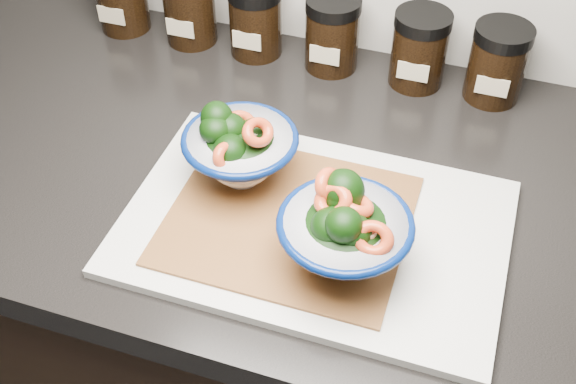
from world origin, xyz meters
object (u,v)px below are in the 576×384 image
(bowl_left, at_px, (239,148))
(spice_jar_e, at_px, (419,49))
(spice_jar_b, at_px, (189,8))
(spice_jar_c, at_px, (255,20))
(spice_jar_f, at_px, (497,63))
(cutting_board, at_px, (314,227))
(spice_jar_d, at_px, (332,33))
(bowl_right, at_px, (344,231))

(bowl_left, xyz_separation_m, spice_jar_e, (0.17, 0.29, -0.01))
(spice_jar_b, height_order, spice_jar_c, same)
(spice_jar_e, xyz_separation_m, spice_jar_f, (0.11, 0.00, 0.00))
(cutting_board, xyz_separation_m, spice_jar_d, (-0.08, 0.34, 0.05))
(bowl_left, bearing_deg, cutting_board, -22.44)
(spice_jar_e, bearing_deg, spice_jar_c, 180.00)
(bowl_left, bearing_deg, spice_jar_b, 123.89)
(bowl_left, xyz_separation_m, spice_jar_d, (0.04, 0.29, -0.01))
(bowl_left, xyz_separation_m, spice_jar_c, (-0.09, 0.29, -0.01))
(bowl_right, height_order, spice_jar_f, bowl_right)
(spice_jar_c, relative_size, spice_jar_e, 1.00)
(spice_jar_c, height_order, spice_jar_f, same)
(spice_jar_f, bearing_deg, spice_jar_e, 180.00)
(cutting_board, relative_size, spice_jar_e, 3.98)
(spice_jar_c, height_order, spice_jar_d, same)
(cutting_board, bearing_deg, bowl_right, -45.82)
(spice_jar_c, bearing_deg, cutting_board, -59.60)
(bowl_right, distance_m, spice_jar_f, 0.40)
(cutting_board, relative_size, spice_jar_f, 3.98)
(spice_jar_c, xyz_separation_m, spice_jar_e, (0.25, 0.00, 0.00))
(spice_jar_c, height_order, spice_jar_e, same)
(bowl_right, relative_size, spice_jar_f, 1.32)
(bowl_right, xyz_separation_m, spice_jar_d, (-0.12, 0.38, -0.01))
(bowl_left, height_order, spice_jar_f, bowl_left)
(cutting_board, bearing_deg, spice_jar_e, 80.85)
(bowl_left, xyz_separation_m, bowl_right, (0.16, -0.09, 0.00))
(cutting_board, bearing_deg, spice_jar_d, 102.75)
(spice_jar_e, bearing_deg, bowl_left, -119.66)
(spice_jar_b, xyz_separation_m, spice_jar_d, (0.23, 0.00, 0.00))
(bowl_right, bearing_deg, spice_jar_f, 72.86)
(spice_jar_d, relative_size, spice_jar_e, 1.00)
(bowl_right, bearing_deg, spice_jar_e, 88.86)
(cutting_board, height_order, bowl_left, bowl_left)
(bowl_left, bearing_deg, spice_jar_c, 106.51)
(spice_jar_f, bearing_deg, cutting_board, -116.13)
(spice_jar_e, bearing_deg, spice_jar_f, 0.00)
(spice_jar_b, relative_size, spice_jar_d, 1.00)
(cutting_board, height_order, spice_jar_e, spice_jar_e)
(spice_jar_f, bearing_deg, bowl_right, -107.14)
(bowl_right, height_order, spice_jar_b, bowl_right)
(spice_jar_c, bearing_deg, spice_jar_d, 0.00)
(spice_jar_c, xyz_separation_m, spice_jar_d, (0.12, 0.00, 0.00))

